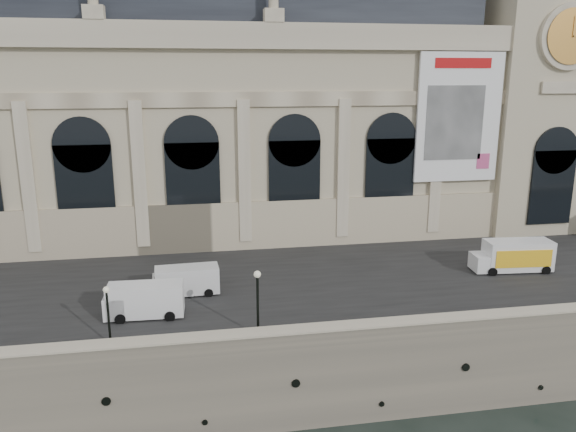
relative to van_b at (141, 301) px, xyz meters
The scene contains 10 objects.
quay 29.52m from the van_b, 73.71° to the left, with size 160.00×70.00×6.00m, color gray.
street 10.87m from the van_b, 40.65° to the left, with size 160.00×24.00×0.06m, color #2D2D2D.
parapet 10.40m from the van_b, 37.87° to the right, with size 160.00×1.40×1.21m.
museum 27.03m from the van_b, 84.71° to the left, with size 69.00×18.70×29.10m.
clock_pavilion 49.80m from the van_b, 26.42° to the left, with size 13.00×14.72×36.70m.
van_b is the anchor object (origin of this frame).
van_c 4.87m from the van_b, 51.87° to the left, with size 5.31×2.35×2.33m.
box_truck 32.58m from the van_b, ahead, with size 7.26×3.01×2.86m.
lamp_left 4.59m from the van_b, 112.05° to the right, with size 0.42×0.42×4.10m.
lamp_right 9.31m from the van_b, 29.74° to the right, with size 0.48×0.48×4.70m.
Camera 1 is at (-4.26, -32.46, 23.30)m, focal length 35.00 mm.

